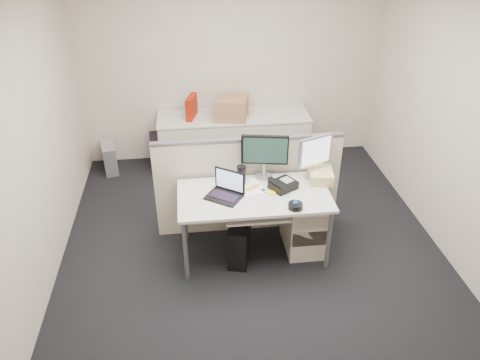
{
  "coord_description": "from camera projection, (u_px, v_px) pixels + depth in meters",
  "views": [
    {
      "loc": [
        -0.59,
        -3.81,
        3.24
      ],
      "look_at": [
        -0.12,
        0.15,
        0.82
      ],
      "focal_mm": 35.0,
      "sensor_mm": 36.0,
      "label": 1
    }
  ],
  "objects": [
    {
      "name": "manila_folders",
      "position": [
        321.0,
        175.0,
        4.81
      ],
      "size": [
        0.27,
        0.33,
        0.11
      ],
      "primitive_type": "cube",
      "rotation": [
        0.0,
        0.0,
        -0.14
      ],
      "color": "beige",
      "rests_on": "desk"
    },
    {
      "name": "pc_tower_desk",
      "position": [
        240.0,
        239.0,
        4.8
      ],
      "size": [
        0.3,
        0.52,
        0.45
      ],
      "primitive_type": "cube",
      "rotation": [
        0.0,
        0.0,
        -0.24
      ],
      "color": "black",
      "rests_on": "floor"
    },
    {
      "name": "desk",
      "position": [
        254.0,
        200.0,
        4.63
      ],
      "size": [
        1.5,
        0.75,
        0.73
      ],
      "color": "silver",
      "rests_on": "floor"
    },
    {
      "name": "wall_back",
      "position": [
        231.0,
        63.0,
        6.18
      ],
      "size": [
        4.0,
        0.02,
        2.7
      ],
      "primitive_type": "cube",
      "color": "beige",
      "rests_on": "ground"
    },
    {
      "name": "desk_phone",
      "position": [
        283.0,
        185.0,
        4.67
      ],
      "size": [
        0.31,
        0.3,
        0.08
      ],
      "primitive_type": "cube",
      "rotation": [
        0.0,
        0.0,
        0.53
      ],
      "color": "black",
      "rests_on": "desk"
    },
    {
      "name": "monitor_main",
      "position": [
        265.0,
        157.0,
        4.76
      ],
      "size": [
        0.5,
        0.27,
        0.48
      ],
      "primitive_type": "cube",
      "rotation": [
        0.0,
        0.0,
        -0.18
      ],
      "color": "black",
      "rests_on": "desk"
    },
    {
      "name": "pc_tower_spare_dark",
      "position": [
        158.0,
        151.0,
        6.48
      ],
      "size": [
        0.22,
        0.47,
        0.43
      ],
      "primitive_type": "cube",
      "rotation": [
        0.0,
        0.0,
        0.09
      ],
      "color": "black",
      "rests_on": "floor"
    },
    {
      "name": "banana",
      "position": [
        253.0,
        187.0,
        4.67
      ],
      "size": [
        0.18,
        0.13,
        0.04
      ],
      "primitive_type": "ellipsoid",
      "rotation": [
        0.0,
        0.0,
        0.54
      ],
      "color": "gold",
      "rests_on": "desk"
    },
    {
      "name": "wall_right",
      "position": [
        462.0,
        127.0,
        4.47
      ],
      "size": [
        0.02,
        4.5,
        2.7
      ],
      "primitive_type": "cube",
      "color": "beige",
      "rests_on": "ground"
    },
    {
      "name": "cubicle_partition",
      "position": [
        248.0,
        186.0,
        5.07
      ],
      "size": [
        2.0,
        0.06,
        1.1
      ],
      "primitive_type": "cube",
      "color": "beige",
      "rests_on": "floor"
    },
    {
      "name": "cardboard_box_left",
      "position": [
        230.0,
        110.0,
        6.05
      ],
      "size": [
        0.46,
        0.38,
        0.31
      ],
      "primitive_type": "cube",
      "rotation": [
        0.0,
        0.0,
        -0.19
      ],
      "color": "#AA734D",
      "rests_on": "back_counter"
    },
    {
      "name": "back_counter",
      "position": [
        234.0,
        141.0,
        6.43
      ],
      "size": [
        2.0,
        0.6,
        0.72
      ],
      "primitive_type": "cube",
      "color": "#BFB5A2",
      "rests_on": "floor"
    },
    {
      "name": "pc_tower_spare_silver",
      "position": [
        110.0,
        157.0,
        6.37
      ],
      "size": [
        0.25,
        0.44,
        0.39
      ],
      "primitive_type": "cube",
      "rotation": [
        0.0,
        0.0,
        0.21
      ],
      "color": "#B7B7BC",
      "rests_on": "floor"
    },
    {
      "name": "monitor_small",
      "position": [
        314.0,
        158.0,
        4.74
      ],
      "size": [
        0.43,
        0.32,
        0.47
      ],
      "primitive_type": "cube",
      "rotation": [
        0.0,
        0.0,
        0.38
      ],
      "color": "#B7B7BC",
      "rests_on": "desk"
    },
    {
      "name": "laptop",
      "position": [
        224.0,
        187.0,
        4.48
      ],
      "size": [
        0.41,
        0.39,
        0.25
      ],
      "primitive_type": "cube",
      "rotation": [
        0.0,
        0.0,
        -0.6
      ],
      "color": "black",
      "rests_on": "desk"
    },
    {
      "name": "keyboard_tray",
      "position": [
        257.0,
        214.0,
        4.5
      ],
      "size": [
        0.62,
        0.32,
        0.02
      ],
      "primitive_type": "cube",
      "color": "silver",
      "rests_on": "desk"
    },
    {
      "name": "sticky_pad",
      "position": [
        272.0,
        193.0,
        4.61
      ],
      "size": [
        0.1,
        0.1,
        0.01
      ],
      "primitive_type": "cube",
      "rotation": [
        0.0,
        0.0,
        -0.31
      ],
      "color": "yellow",
      "rests_on": "desk"
    },
    {
      "name": "wall_left",
      "position": [
        28.0,
        150.0,
        4.07
      ],
      "size": [
        0.02,
        4.5,
        2.7
      ],
      "primitive_type": "cube",
      "color": "beige",
      "rests_on": "ground"
    },
    {
      "name": "drawer_pedestal",
      "position": [
        305.0,
        221.0,
        4.9
      ],
      "size": [
        0.4,
        0.55,
        0.65
      ],
      "primitive_type": "cube",
      "color": "#BFB5A2",
      "rests_on": "floor"
    },
    {
      "name": "cardboard_box_right",
      "position": [
        237.0,
        105.0,
        6.28
      ],
      "size": [
        0.36,
        0.3,
        0.24
      ],
      "primitive_type": "cube",
      "rotation": [
        0.0,
        0.0,
        -0.14
      ],
      "color": "#AA734D",
      "rests_on": "back_counter"
    },
    {
      "name": "floor",
      "position": [
        253.0,
        252.0,
        4.98
      ],
      "size": [
        4.0,
        4.5,
        0.01
      ],
      "primitive_type": "cube",
      "color": "black",
      "rests_on": "ground"
    },
    {
      "name": "trackball",
      "position": [
        295.0,
        206.0,
        4.38
      ],
      "size": [
        0.16,
        0.16,
        0.05
      ],
      "primitive_type": "cylinder",
      "rotation": [
        0.0,
        0.0,
        0.15
      ],
      "color": "black",
      "rests_on": "desk"
    },
    {
      "name": "cellphone",
      "position": [
        263.0,
        191.0,
        4.64
      ],
      "size": [
        0.07,
        0.1,
        0.01
      ],
      "primitive_type": "cube",
      "rotation": [
        0.0,
        0.0,
        0.21
      ],
      "color": "black",
      "rests_on": "desk"
    },
    {
      "name": "red_binder",
      "position": [
        191.0,
        108.0,
        6.11
      ],
      "size": [
        0.17,
        0.34,
        0.31
      ],
      "primitive_type": "cube",
      "rotation": [
        0.0,
        0.0,
        -0.28
      ],
      "color": "#971704",
      "rests_on": "back_counter"
    },
    {
      "name": "travel_mug",
      "position": [
        241.0,
        175.0,
        4.72
      ],
      "size": [
        0.12,
        0.12,
        0.19
      ],
      "primitive_type": "cylinder",
      "rotation": [
        0.0,
        0.0,
        -0.4
      ],
      "color": "black",
      "rests_on": "desk"
    },
    {
      "name": "keyboard",
      "position": [
        251.0,
        210.0,
        4.52
      ],
      "size": [
        0.48,
        0.28,
        0.03
      ],
      "primitive_type": "cube",
      "rotation": [
        0.0,
        0.0,
        -0.26
      ],
      "color": "black",
      "rests_on": "keyboard_tray"
    },
    {
      "name": "paper_stack",
      "position": [
        250.0,
        188.0,
        4.69
      ],
      "size": [
        0.32,
        0.36,
        0.01
      ],
      "primitive_type": "cube",
      "rotation": [
        0.0,
        0.0,
        0.32
      ],
      "color": "white",
      "rests_on": "desk"
    },
    {
      "name": "wall_front",
      "position": [
        320.0,
        333.0,
        2.36
      ],
      "size": [
        4.0,
        0.02,
        2.7
      ],
      "primitive_type": "cube",
      "color": "beige",
      "rests_on": "ground"
    }
  ]
}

